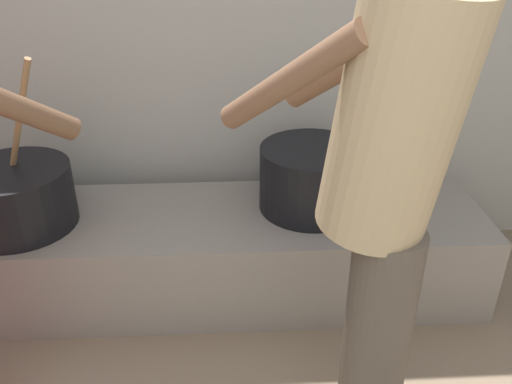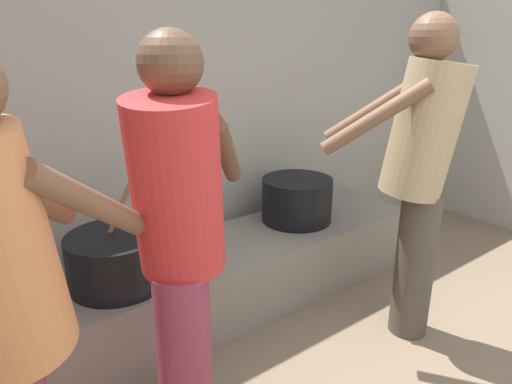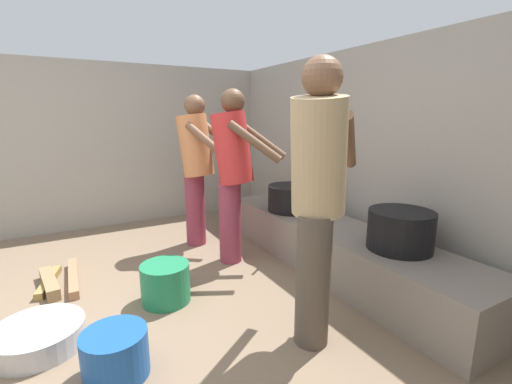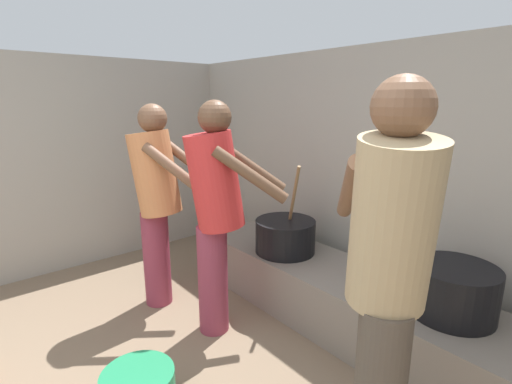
{
  "view_description": "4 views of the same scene",
  "coord_description": "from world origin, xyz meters",
  "px_view_note": "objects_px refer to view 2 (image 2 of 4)",
  "views": [
    {
      "loc": [
        0.14,
        0.2,
        1.56
      ],
      "look_at": [
        0.2,
        1.39,
        0.92
      ],
      "focal_mm": 37.32,
      "sensor_mm": 36.0,
      "label": 1
    },
    {
      "loc": [
        -1.37,
        0.2,
        1.51
      ],
      "look_at": [
        -0.23,
        1.71,
        0.87
      ],
      "focal_mm": 31.74,
      "sensor_mm": 36.0,
      "label": 2
    },
    {
      "loc": [
        2.02,
        0.2,
        1.32
      ],
      "look_at": [
        -0.19,
        1.43,
        0.77
      ],
      "focal_mm": 24.36,
      "sensor_mm": 36.0,
      "label": 3
    },
    {
      "loc": [
        1.22,
        0.2,
        1.54
      ],
      "look_at": [
        -0.35,
        1.51,
        1.04
      ],
      "focal_mm": 26.4,
      "sensor_mm": 36.0,
      "label": 4
    }
  ],
  "objects_px": {
    "cooking_pot_main": "(117,259)",
    "cook_in_red_shirt": "(180,233)",
    "cooking_pot_secondary": "(297,200)",
    "cook_in_orange_shirt": "(0,313)",
    "cook_in_tan_shirt": "(420,165)"
  },
  "relations": [
    {
      "from": "cooking_pot_main",
      "to": "cook_in_red_shirt",
      "type": "relative_size",
      "value": 0.46
    },
    {
      "from": "cooking_pot_secondary",
      "to": "cook_in_orange_shirt",
      "type": "bearing_deg",
      "value": -154.21
    },
    {
      "from": "cook_in_tan_shirt",
      "to": "cook_in_orange_shirt",
      "type": "relative_size",
      "value": 1.07
    },
    {
      "from": "cooking_pot_secondary",
      "to": "cook_in_orange_shirt",
      "type": "distance_m",
      "value": 2.0
    },
    {
      "from": "cook_in_tan_shirt",
      "to": "cook_in_red_shirt",
      "type": "height_order",
      "value": "cook_in_tan_shirt"
    },
    {
      "from": "cooking_pot_main",
      "to": "cooking_pot_secondary",
      "type": "distance_m",
      "value": 1.22
    },
    {
      "from": "cooking_pot_main",
      "to": "cooking_pot_secondary",
      "type": "xyz_separation_m",
      "value": [
        1.22,
        0.08,
        0.01
      ]
    },
    {
      "from": "cooking_pot_secondary",
      "to": "cook_in_orange_shirt",
      "type": "relative_size",
      "value": 0.29
    },
    {
      "from": "cooking_pot_main",
      "to": "cook_in_red_shirt",
      "type": "distance_m",
      "value": 0.73
    },
    {
      "from": "cooking_pot_main",
      "to": "cooking_pot_secondary",
      "type": "relative_size",
      "value": 1.57
    },
    {
      "from": "cook_in_tan_shirt",
      "to": "cook_in_orange_shirt",
      "type": "bearing_deg",
      "value": -178.34
    },
    {
      "from": "cooking_pot_secondary",
      "to": "cook_in_tan_shirt",
      "type": "height_order",
      "value": "cook_in_tan_shirt"
    },
    {
      "from": "cook_in_tan_shirt",
      "to": "cook_in_orange_shirt",
      "type": "height_order",
      "value": "cook_in_tan_shirt"
    },
    {
      "from": "cooking_pot_main",
      "to": "cook_in_orange_shirt",
      "type": "height_order",
      "value": "cook_in_orange_shirt"
    },
    {
      "from": "cook_in_tan_shirt",
      "to": "cook_in_orange_shirt",
      "type": "xyz_separation_m",
      "value": [
        -1.84,
        -0.05,
        -0.07
      ]
    }
  ]
}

